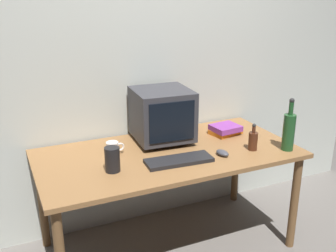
% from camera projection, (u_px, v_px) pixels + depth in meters
% --- Properties ---
extents(ground_plane, '(6.00, 6.00, 0.00)m').
position_uv_depth(ground_plane, '(168.00, 245.00, 2.87)').
color(ground_plane, slate).
extents(back_wall, '(4.00, 0.08, 2.50)m').
position_uv_depth(back_wall, '(140.00, 61.00, 2.87)').
color(back_wall, beige).
rests_on(back_wall, ground).
extents(desk, '(1.70, 0.84, 0.73)m').
position_uv_depth(desk, '(168.00, 162.00, 2.66)').
color(desk, olive).
rests_on(desk, ground).
extents(crt_monitor, '(0.40, 0.41, 0.37)m').
position_uv_depth(crt_monitor, '(162.00, 115.00, 2.76)').
color(crt_monitor, '#333338').
rests_on(crt_monitor, desk).
extents(keyboard, '(0.43, 0.18, 0.02)m').
position_uv_depth(keyboard, '(179.00, 160.00, 2.47)').
color(keyboard, black).
rests_on(keyboard, desk).
extents(computer_mouse, '(0.08, 0.11, 0.04)m').
position_uv_depth(computer_mouse, '(222.00, 153.00, 2.57)').
color(computer_mouse, '#3F3F47').
rests_on(computer_mouse, desk).
extents(bottle_tall, '(0.08, 0.08, 0.36)m').
position_uv_depth(bottle_tall, '(289.00, 131.00, 2.62)').
color(bottle_tall, '#1E4C23').
rests_on(bottle_tall, desk).
extents(bottle_short, '(0.06, 0.06, 0.18)m').
position_uv_depth(bottle_short, '(253.00, 140.00, 2.64)').
color(bottle_short, '#472314').
rests_on(bottle_short, desk).
extents(book_stack, '(0.24, 0.21, 0.07)m').
position_uv_depth(book_stack, '(225.00, 130.00, 2.94)').
color(book_stack, orange).
rests_on(book_stack, desk).
extents(mug, '(0.12, 0.08, 0.09)m').
position_uv_depth(mug, '(113.00, 149.00, 2.57)').
color(mug, white).
rests_on(mug, desk).
extents(metal_canister, '(0.09, 0.09, 0.15)m').
position_uv_depth(metal_canister, '(112.00, 159.00, 2.33)').
color(metal_canister, black).
rests_on(metal_canister, desk).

